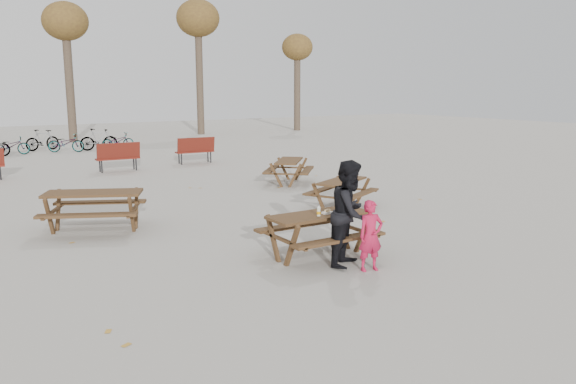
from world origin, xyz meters
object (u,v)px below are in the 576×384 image
adult (350,213)px  picnic_table_far (289,172)px  picnic_table_north (94,212)px  soda_bottle (319,212)px  child (371,236)px  food_tray (328,213)px  picnic_table_east (341,194)px  main_picnic_table (319,224)px

adult → picnic_table_far: (3.52, 7.40, -0.52)m
picnic_table_north → picnic_table_far: 7.14m
soda_bottle → child: size_ratio=0.15×
food_tray → picnic_table_east: food_tray is taller
food_tray → picnic_table_east: 4.16m
main_picnic_table → picnic_table_far: main_picnic_table is taller
child → soda_bottle: bearing=123.9°
child → adult: bearing=114.3°
main_picnic_table → picnic_table_north: picnic_table_north is taller
soda_bottle → picnic_table_north: soda_bottle is taller
child → picnic_table_east: 4.83m
food_tray → picnic_table_north: picnic_table_north is taller
main_picnic_table → picnic_table_east: (2.85, 3.02, -0.24)m
main_picnic_table → soda_bottle: bearing=-126.7°
picnic_table_far → picnic_table_north: bearing=154.2°
main_picnic_table → soda_bottle: soda_bottle is taller
main_picnic_table → food_tray: bearing=-35.7°
food_tray → child: (0.15, -0.97, -0.21)m
food_tray → picnic_table_north: size_ratio=0.09×
soda_bottle → adult: (0.28, -0.50, 0.04)m
main_picnic_table → adult: (0.18, -0.64, 0.30)m
soda_bottle → child: child is taller
main_picnic_table → picnic_table_north: size_ratio=0.94×
child → picnic_table_east: size_ratio=0.72×
food_tray → picnic_table_north: (-2.99, 4.03, -0.38)m
food_tray → adult: 0.57m
food_tray → picnic_table_east: bearing=48.8°
food_tray → child: size_ratio=0.16×
adult → picnic_table_far: 8.21m
child → picnic_table_north: 5.90m
picnic_table_east → picnic_table_far: 3.83m
soda_bottle → picnic_table_north: (-2.76, 4.09, -0.43)m
picnic_table_north → picnic_table_east: bearing=16.5°
adult → picnic_table_east: adult is taller
food_tray → picnic_table_far: 7.73m
adult → picnic_table_far: bearing=31.6°
child → adult: size_ratio=0.66×
food_tray → child: 1.01m
main_picnic_table → child: size_ratio=1.55×
picnic_table_far → picnic_table_east: bearing=-151.8°
soda_bottle → food_tray: bearing=13.9°
soda_bottle → picnic_table_north: 4.95m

